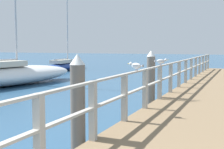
# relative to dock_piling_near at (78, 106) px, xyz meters

# --- Properties ---
(pier_deck) EXTENTS (3.17, 23.91, 0.43)m
(pier_deck) POSITION_rel_dock_piling_near_xyz_m (1.88, 7.84, -0.79)
(pier_deck) COLOR #846B4C
(pier_deck) RESTS_ON ground_plane
(pier_railing) EXTENTS (0.12, 22.43, 1.09)m
(pier_railing) POSITION_rel_dock_piling_near_xyz_m (0.38, 7.84, 0.10)
(pier_railing) COLOR #B2ADA3
(pier_railing) RESTS_ON pier_deck
(dock_piling_near) EXTENTS (0.29, 0.29, 1.99)m
(dock_piling_near) POSITION_rel_dock_piling_near_xyz_m (0.00, 0.00, 0.00)
(dock_piling_near) COLOR #6B6056
(dock_piling_near) RESTS_ON ground_plane
(dock_piling_far) EXTENTS (0.29, 0.29, 1.99)m
(dock_piling_far) POSITION_rel_dock_piling_near_xyz_m (0.00, 4.96, 0.00)
(dock_piling_far) COLOR #6B6056
(dock_piling_far) RESTS_ON ground_plane
(seagull_foreground) EXTENTS (0.46, 0.24, 0.21)m
(seagull_foreground) POSITION_rel_dock_piling_near_xyz_m (0.37, 2.30, 0.65)
(seagull_foreground) COLOR white
(seagull_foreground) RESTS_ON pier_railing
(seagull_background) EXTENTS (0.41, 0.32, 0.21)m
(seagull_background) POSITION_rel_dock_piling_near_xyz_m (0.39, 4.75, 0.65)
(seagull_background) COLOR white
(seagull_background) RESTS_ON pier_railing
(boat_0) EXTENTS (2.04, 6.37, 8.40)m
(boat_0) POSITION_rel_dock_piling_near_xyz_m (-11.84, 18.85, -0.61)
(boat_0) COLOR navy
(boat_0) RESTS_ON ground_plane
(boat_2) EXTENTS (4.25, 9.14, 10.06)m
(boat_2) POSITION_rel_dock_piling_near_xyz_m (-8.87, 8.26, -0.43)
(boat_2) COLOR white
(boat_2) RESTS_ON ground_plane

